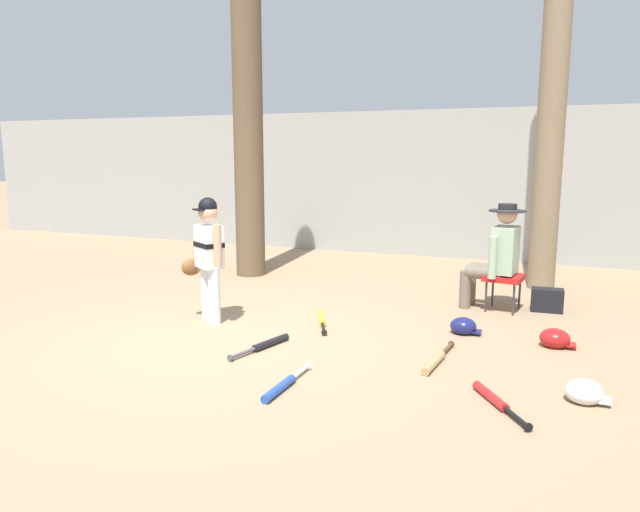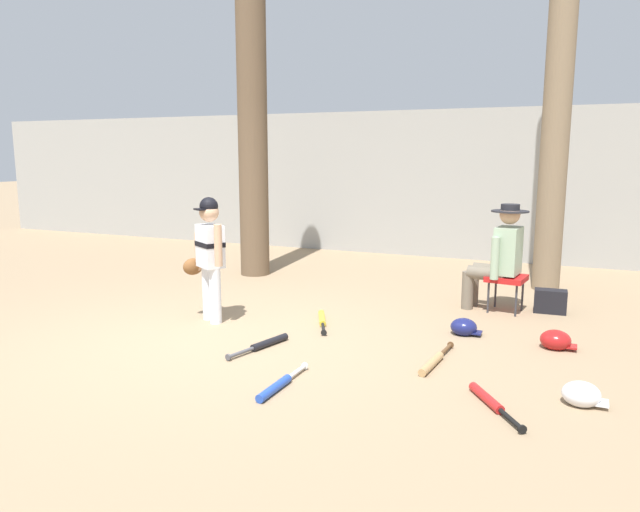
{
  "view_description": "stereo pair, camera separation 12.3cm",
  "coord_description": "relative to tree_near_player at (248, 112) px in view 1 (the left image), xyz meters",
  "views": [
    {
      "loc": [
        2.89,
        -4.57,
        1.74
      ],
      "look_at": [
        0.73,
        0.72,
        0.75
      ],
      "focal_mm": 33.22,
      "sensor_mm": 36.0,
      "label": 1
    },
    {
      "loc": [
        3.0,
        -4.52,
        1.74
      ],
      "look_at": [
        0.73,
        0.72,
        0.75
      ],
      "focal_mm": 33.22,
      "sensor_mm": 36.0,
      "label": 2
    }
  ],
  "objects": [
    {
      "name": "ground_plane",
      "position": [
        1.25,
        -2.89,
        -2.31
      ],
      "size": [
        60.0,
        60.0,
        0.0
      ],
      "primitive_type": "plane",
      "color": "#937A5B"
    },
    {
      "name": "concrete_back_wall",
      "position": [
        1.25,
        2.66,
        -1.08
      ],
      "size": [
        18.0,
        0.36,
        2.46
      ],
      "primitive_type": "cube",
      "color": "#9E9E99",
      "rests_on": "ground"
    },
    {
      "name": "tree_near_player",
      "position": [
        0.0,
        0.0,
        0.0
      ],
      "size": [
        0.68,
        0.68,
        5.32
      ],
      "color": "brown",
      "rests_on": "ground"
    },
    {
      "name": "tree_behind_spectator",
      "position": [
        3.95,
        0.66,
        0.41
      ],
      "size": [
        0.53,
        0.53,
        6.0
      ],
      "color": "#7F6B51",
      "rests_on": "ground"
    },
    {
      "name": "young_ballplayer",
      "position": [
        0.8,
        -2.34,
        -1.56
      ],
      "size": [
        0.61,
        0.37,
        1.31
      ],
      "color": "white",
      "rests_on": "ground"
    },
    {
      "name": "folding_stool",
      "position": [
        3.59,
        -0.71,
        -1.94
      ],
      "size": [
        0.45,
        0.45,
        0.41
      ],
      "color": "red",
      "rests_on": "ground"
    },
    {
      "name": "seated_spectator",
      "position": [
        3.5,
        -0.7,
        -1.67
      ],
      "size": [
        0.67,
        0.54,
        1.2
      ],
      "color": "#6B6051",
      "rests_on": "ground"
    },
    {
      "name": "handbag_beside_stool",
      "position": [
        4.06,
        -0.57,
        -2.18
      ],
      "size": [
        0.35,
        0.2,
        0.26
      ],
      "primitive_type": "cube",
      "rotation": [
        0.0,
        0.0,
        0.05
      ],
      "color": "black",
      "rests_on": "ground"
    },
    {
      "name": "bat_red_barrel",
      "position": [
        3.79,
        -3.36,
        -2.28
      ],
      "size": [
        0.46,
        0.63,
        0.07
      ],
      "color": "red",
      "rests_on": "ground"
    },
    {
      "name": "bat_yellow_trainer",
      "position": [
        1.9,
        -1.94,
        -2.28
      ],
      "size": [
        0.37,
        0.7,
        0.07
      ],
      "color": "yellow",
      "rests_on": "ground"
    },
    {
      "name": "bat_blue_youth",
      "position": [
        2.3,
        -3.7,
        -2.28
      ],
      "size": [
        0.08,
        0.74,
        0.07
      ],
      "color": "#2347AD",
      "rests_on": "ground"
    },
    {
      "name": "bat_wood_tan",
      "position": [
        3.25,
        -2.72,
        -2.28
      ],
      "size": [
        0.13,
        0.81,
        0.07
      ],
      "color": "tan",
      "rests_on": "ground"
    },
    {
      "name": "bat_black_composite",
      "position": [
        1.74,
        -2.87,
        -2.28
      ],
      "size": [
        0.25,
        0.74,
        0.07
      ],
      "color": "black",
      "rests_on": "ground"
    },
    {
      "name": "batting_helmet_white",
      "position": [
        4.37,
        -3.09,
        -2.23
      ],
      "size": [
        0.31,
        0.24,
        0.18
      ],
      "color": "silver",
      "rests_on": "ground"
    },
    {
      "name": "batting_helmet_red",
      "position": [
        4.16,
        -1.86,
        -2.23
      ],
      "size": [
        0.32,
        0.24,
        0.18
      ],
      "color": "#A81919",
      "rests_on": "ground"
    },
    {
      "name": "batting_helmet_navy",
      "position": [
        3.33,
        -1.76,
        -2.23
      ],
      "size": [
        0.3,
        0.23,
        0.17
      ],
      "color": "navy",
      "rests_on": "ground"
    }
  ]
}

